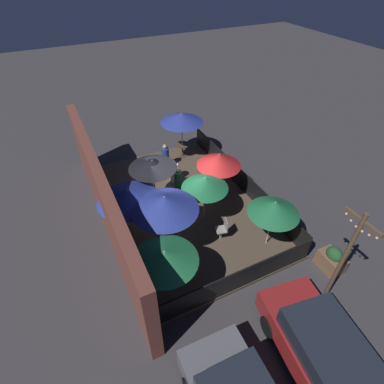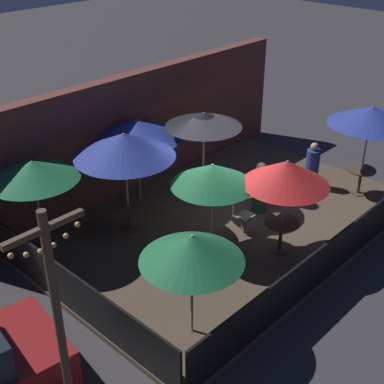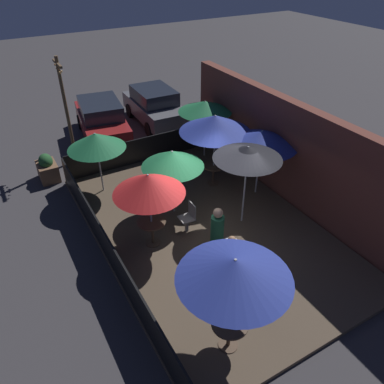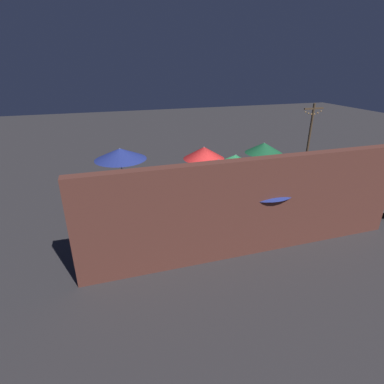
# 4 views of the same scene
# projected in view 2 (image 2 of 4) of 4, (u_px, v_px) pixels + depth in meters

# --- Properties ---
(ground_plane) EXTENTS (60.00, 60.00, 0.00)m
(ground_plane) POSITION_uv_depth(u_px,v_px,m) (227.00, 226.00, 13.18)
(ground_plane) COLOR #383538
(patio_deck) EXTENTS (9.11, 5.94, 0.12)m
(patio_deck) POSITION_uv_depth(u_px,v_px,m) (227.00, 224.00, 13.16)
(patio_deck) COLOR brown
(patio_deck) RESTS_ON ground_plane
(building_wall) EXTENTS (10.71, 0.36, 3.23)m
(building_wall) POSITION_uv_depth(u_px,v_px,m) (138.00, 131.00, 14.34)
(building_wall) COLOR brown
(building_wall) RESTS_ON ground_plane
(fence_front) EXTENTS (8.91, 0.05, 0.95)m
(fence_front) POSITION_uv_depth(u_px,v_px,m) (335.00, 254.00, 11.13)
(fence_front) COLOR black
(fence_front) RESTS_ON patio_deck
(fence_side_left) EXTENTS (0.05, 5.74, 0.95)m
(fence_side_left) POSITION_uv_depth(u_px,v_px,m) (73.00, 293.00, 10.03)
(fence_side_left) COLOR black
(fence_side_left) RESTS_ON patio_deck
(patio_umbrella_0) EXTENTS (2.29, 2.29, 2.49)m
(patio_umbrella_0) POSITION_uv_depth(u_px,v_px,m) (124.00, 145.00, 11.76)
(patio_umbrella_0) COLOR #B2B2B7
(patio_umbrella_0) RESTS_ON patio_deck
(patio_umbrella_1) EXTENTS (2.13, 2.13, 2.45)m
(patio_umbrella_1) POSITION_uv_depth(u_px,v_px,m) (371.00, 115.00, 13.36)
(patio_umbrella_1) COLOR #B2B2B7
(patio_umbrella_1) RESTS_ON patio_deck
(patio_umbrella_2) EXTENTS (1.86, 1.86, 2.22)m
(patio_umbrella_2) POSITION_uv_depth(u_px,v_px,m) (287.00, 173.00, 11.15)
(patio_umbrella_2) COLOR #B2B2B7
(patio_umbrella_2) RESTS_ON patio_deck
(patio_umbrella_3) EXTENTS (1.82, 1.82, 2.09)m
(patio_umbrella_3) POSITION_uv_depth(u_px,v_px,m) (192.00, 248.00, 8.94)
(patio_umbrella_3) COLOR #B2B2B7
(patio_umbrella_3) RESTS_ON patio_deck
(patio_umbrella_4) EXTENTS (1.97, 1.97, 2.20)m
(patio_umbrella_4) POSITION_uv_depth(u_px,v_px,m) (33.00, 170.00, 11.15)
(patio_umbrella_4) COLOR #B2B2B7
(patio_umbrella_4) RESTS_ON patio_deck
(patio_umbrella_5) EXTENTS (1.88, 1.88, 2.48)m
(patio_umbrella_5) POSITION_uv_depth(u_px,v_px,m) (204.00, 120.00, 12.89)
(patio_umbrella_5) COLOR #B2B2B7
(patio_umbrella_5) RESTS_ON patio_deck
(patio_umbrella_6) EXTENTS (2.27, 2.27, 2.23)m
(patio_umbrella_6) POSITION_uv_depth(u_px,v_px,m) (137.00, 129.00, 13.18)
(patio_umbrella_6) COLOR #B2B2B7
(patio_umbrella_6) RESTS_ON patio_deck
(patio_umbrella_7) EXTENTS (1.81, 1.81, 2.10)m
(patio_umbrella_7) POSITION_uv_depth(u_px,v_px,m) (212.00, 175.00, 11.27)
(patio_umbrella_7) COLOR #B2B2B7
(patio_umbrella_7) RESTS_ON patio_deck
(dining_table_0) EXTENTS (0.74, 0.74, 0.71)m
(dining_table_0) POSITION_uv_depth(u_px,v_px,m) (128.00, 210.00, 12.56)
(dining_table_0) COLOR #4C3828
(dining_table_0) RESTS_ON patio_deck
(dining_table_1) EXTENTS (0.75, 0.75, 0.72)m
(dining_table_1) POSITION_uv_depth(u_px,v_px,m) (361.00, 175.00, 14.16)
(dining_table_1) COLOR #4C3828
(dining_table_1) RESTS_ON patio_deck
(dining_table_2) EXTENTS (0.78, 0.78, 0.76)m
(dining_table_2) POSITION_uv_depth(u_px,v_px,m) (281.00, 228.00, 11.80)
(dining_table_2) COLOR #4C3828
(dining_table_2) RESTS_ON patio_deck
(patio_chair_0) EXTENTS (0.41, 0.41, 0.92)m
(patio_chair_0) POSITION_uv_depth(u_px,v_px,m) (242.00, 213.00, 12.53)
(patio_chair_0) COLOR gray
(patio_chair_0) RESTS_ON patio_deck
(patio_chair_1) EXTENTS (0.48, 0.48, 0.94)m
(patio_chair_1) POSITION_uv_depth(u_px,v_px,m) (174.00, 255.00, 11.02)
(patio_chair_1) COLOR gray
(patio_chair_1) RESTS_ON patio_deck
(patron_0) EXTENTS (0.48, 0.48, 1.12)m
(patron_0) POSITION_uv_depth(u_px,v_px,m) (284.00, 184.00, 13.83)
(patron_0) COLOR silver
(patron_0) RESTS_ON patio_deck
(patron_1) EXTENTS (0.41, 0.41, 1.35)m
(patron_1) POSITION_uv_depth(u_px,v_px,m) (260.00, 189.00, 13.31)
(patron_1) COLOR #236642
(patron_1) RESTS_ON patio_deck
(patron_2) EXTENTS (0.44, 0.44, 1.29)m
(patron_2) POSITION_uv_depth(u_px,v_px,m) (312.00, 167.00, 14.52)
(patron_2) COLOR navy
(patron_2) RESTS_ON patio_deck
(light_post) EXTENTS (1.10, 0.12, 3.94)m
(light_post) POSITION_uv_depth(u_px,v_px,m) (59.00, 325.00, 6.97)
(light_post) COLOR brown
(light_post) RESTS_ON ground_plane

